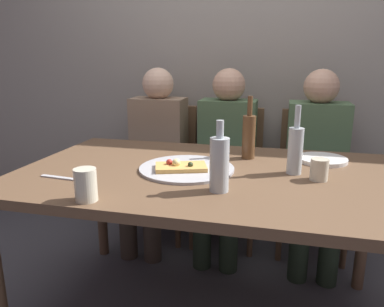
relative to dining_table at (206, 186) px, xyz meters
The scene contains 17 objects.
back_wall 1.31m from the dining_table, 90.00° to the left, with size 6.00×0.10×2.60m, color gray.
dining_table is the anchor object (origin of this frame).
pizza_tray 0.12m from the dining_table, behind, with size 0.42×0.42×0.01m, color #ADADB2.
pizza_slice_last 0.15m from the dining_table, 162.50° to the right, with size 0.25×0.19×0.05m.
wine_bottle 0.31m from the dining_table, 67.48° to the right, with size 0.07×0.07×0.27m.
beer_bottle 0.36m from the dining_table, 59.30° to the left, with size 0.06×0.06×0.31m.
water_bottle 0.42m from the dining_table, ahead, with size 0.06×0.06×0.29m.
tumbler_near 0.56m from the dining_table, 127.55° to the right, with size 0.08×0.08×0.12m, color beige.
tumbler_far 0.48m from the dining_table, ahead, with size 0.07×0.07×0.09m, color beige.
plate_stack 0.59m from the dining_table, 29.75° to the left, with size 0.23×0.23×0.02m, color white.
table_knife 0.60m from the dining_table, 155.81° to the right, with size 0.22×0.02×0.01m, color #B7B7BC.
chair_left 1.05m from the dining_table, 119.48° to the left, with size 0.44×0.44×0.90m.
chair_middle 0.92m from the dining_table, 92.21° to the left, with size 0.44×0.44×0.90m.
chair_right 1.06m from the dining_table, 59.88° to the left, with size 0.44×0.44×0.90m.
guest_in_sweater 0.91m from the dining_table, 124.18° to the left, with size 0.36×0.56×1.17m.
guest_in_beanie 0.75m from the dining_table, 92.66° to the left, with size 0.36×0.56×1.17m.
guest_by_wall 0.92m from the dining_table, 55.13° to the left, with size 0.36×0.56×1.17m.
Camera 1 is at (0.31, -1.51, 1.23)m, focal length 34.42 mm.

